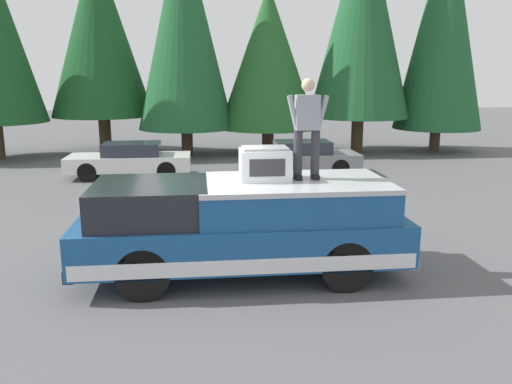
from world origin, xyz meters
TOP-DOWN VIEW (x-y plane):
  - ground_plane at (0.00, 0.00)m, footprint 90.00×90.00m
  - pickup_truck at (0.01, -0.77)m, footprint 2.01×5.54m
  - compressor_unit at (0.12, -1.17)m, footprint 0.65×0.84m
  - person_on_truck_bed at (0.12, -1.88)m, footprint 0.29×0.72m
  - parked_car_grey at (9.19, -3.56)m, footprint 1.64×4.10m
  - parked_car_white at (9.35, 2.27)m, footprint 1.64×4.10m
  - conifer_far_left at (14.14, -10.78)m, footprint 3.85×3.85m
  - conifer_left at (14.30, -7.17)m, footprint 4.40×4.40m
  - conifer_center_left at (14.40, -3.13)m, footprint 4.34×4.34m
  - conifer_center_right at (14.25, 0.44)m, footprint 4.07×4.07m
  - conifer_right at (15.58, 4.13)m, footprint 4.44×4.44m

SIDE VIEW (x-z plane):
  - ground_plane at x=0.00m, z-range 0.00..0.00m
  - parked_car_grey at x=9.19m, z-range 0.00..1.16m
  - parked_car_white at x=9.35m, z-range 0.00..1.16m
  - pickup_truck at x=0.01m, z-range 0.05..1.70m
  - compressor_unit at x=0.12m, z-range 1.65..2.21m
  - person_on_truck_bed at x=0.12m, z-range 1.71..3.40m
  - conifer_center_left at x=14.40m, z-range 0.53..7.67m
  - conifer_right at x=15.58m, z-range 0.78..9.66m
  - conifer_center_right at x=14.25m, z-range 0.56..10.28m
  - conifer_far_left at x=14.14m, z-range 0.50..10.72m
  - conifer_left at x=14.30m, z-range 0.76..11.08m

